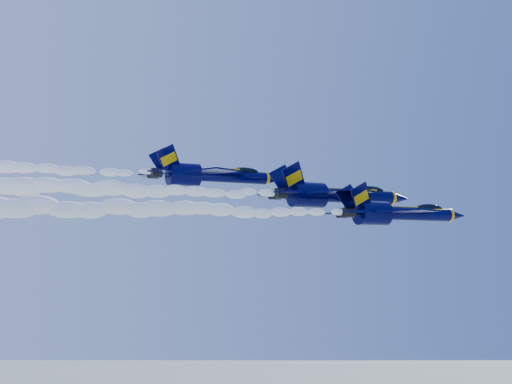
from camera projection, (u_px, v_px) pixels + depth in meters
name	position (u px, v px, depth m)	size (l,w,h in m)	color
jet_lead	(398.00, 213.00, 82.46)	(17.98, 14.75, 6.68)	#010134
smoke_trail_jet_lead	(144.00, 209.00, 69.07)	(45.50, 2.29, 2.06)	white
jet_second	(335.00, 195.00, 87.12)	(19.86, 16.29, 7.38)	#010134
smoke_trail_jet_second	(78.00, 188.00, 73.38)	(45.50, 2.53, 2.28)	white
jet_third	(211.00, 175.00, 86.77)	(17.85, 14.64, 6.63)	#010134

